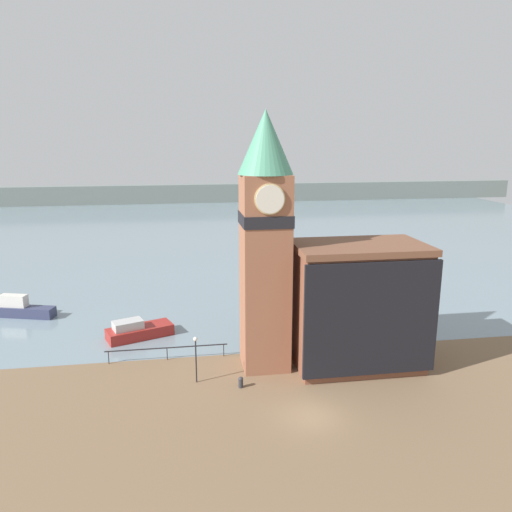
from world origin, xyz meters
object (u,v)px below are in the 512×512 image
boat_near (138,331)px  lamp_post (196,350)px  boat_far (22,309)px  pier_building (358,305)px  mooring_bollard_near (241,382)px  clock_tower (265,236)px

boat_near → lamp_post: (4.91, -9.33, 1.87)m
boat_far → lamp_post: (16.85, -16.71, 1.72)m
pier_building → mooring_bollard_near: 10.80m
pier_building → boat_far: size_ratio=1.63×
clock_tower → boat_far: clock_tower is taller
clock_tower → boat_near: 16.02m
mooring_bollard_near → lamp_post: 3.98m
boat_near → mooring_bollard_near: bearing=-74.1°
boat_near → mooring_bollard_near: (8.05, -10.62, -0.22)m
boat_near → pier_building: bearing=-46.3°
clock_tower → boat_near: clock_tower is taller
boat_near → lamp_post: 10.71m
mooring_bollard_near → lamp_post: bearing=157.6°
mooring_bollard_near → lamp_post: lamp_post is taller
clock_tower → boat_near: bearing=145.0°
pier_building → boat_near: size_ratio=1.64×
boat_far → mooring_bollard_near: boat_far is taller
lamp_post → boat_far: bearing=135.2°
lamp_post → clock_tower: bearing=20.5°
boat_far → pier_building: bearing=-11.5°
boat_near → boat_far: bearing=127.1°
lamp_post → mooring_bollard_near: bearing=-22.4°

